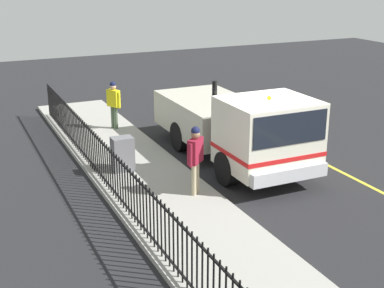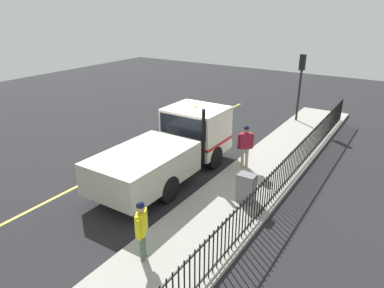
% 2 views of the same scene
% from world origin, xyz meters
% --- Properties ---
extents(ground_plane, '(47.41, 47.41, 0.00)m').
position_xyz_m(ground_plane, '(0.00, 0.00, 0.00)').
color(ground_plane, '#232326').
rests_on(ground_plane, ground).
extents(sidewalk_slab, '(2.76, 21.55, 0.13)m').
position_xyz_m(sidewalk_slab, '(3.03, 0.00, 0.07)').
color(sidewalk_slab, '#A3A099').
rests_on(sidewalk_slab, ground).
extents(lane_marking, '(0.12, 19.39, 0.01)m').
position_xyz_m(lane_marking, '(-2.46, 0.00, 0.00)').
color(lane_marking, yellow).
rests_on(lane_marking, ground).
extents(work_truck, '(2.47, 6.72, 2.76)m').
position_xyz_m(work_truck, '(-0.01, -1.44, 1.28)').
color(work_truck, silver).
rests_on(work_truck, ground).
extents(worker_standing, '(0.54, 0.51, 1.82)m').
position_xyz_m(worker_standing, '(2.24, 0.26, 1.25)').
color(worker_standing, maroon).
rests_on(worker_standing, sidewalk_slab).
extents(pedestrian_distant, '(0.42, 0.58, 1.73)m').
position_xyz_m(pedestrian_distant, '(2.40, -6.33, 1.19)').
color(pedestrian_distant, yellow).
rests_on(pedestrian_distant, sidewalk_slab).
extents(iron_fence, '(0.04, 18.35, 1.26)m').
position_xyz_m(iron_fence, '(4.21, 0.00, 0.77)').
color(iron_fence, black).
rests_on(iron_fence, sidewalk_slab).
extents(traffic_light_near, '(0.32, 0.24, 3.75)m').
position_xyz_m(traffic_light_near, '(2.05, 7.77, 2.81)').
color(traffic_light_near, black).
rests_on(traffic_light_near, sidewalk_slab).
extents(utility_cabinet, '(0.60, 0.44, 1.00)m').
position_xyz_m(utility_cabinet, '(3.42, -2.15, 0.63)').
color(utility_cabinet, slate).
rests_on(utility_cabinet, sidewalk_slab).
extents(traffic_cone, '(0.49, 0.49, 0.69)m').
position_xyz_m(traffic_cone, '(-1.75, -0.11, 0.35)').
color(traffic_cone, orange).
rests_on(traffic_cone, ground).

